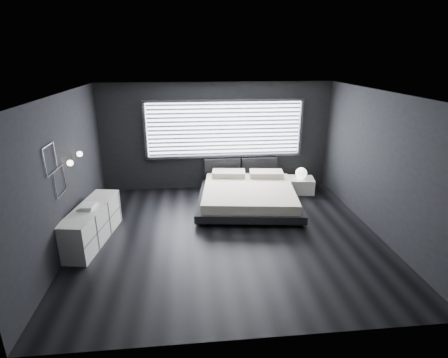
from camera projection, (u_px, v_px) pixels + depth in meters
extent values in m
plane|color=black|center=(228.00, 235.00, 7.07)|extent=(6.00, 6.00, 0.00)
plane|color=silver|center=(229.00, 94.00, 6.12)|extent=(6.00, 6.00, 0.00)
cube|color=black|center=(217.00, 137.00, 9.17)|extent=(6.00, 0.04, 2.80)
cube|color=black|center=(256.00, 244.00, 4.02)|extent=(6.00, 0.04, 2.80)
cube|color=black|center=(64.00, 175.00, 6.31)|extent=(0.04, 5.50, 2.80)
cube|color=black|center=(379.00, 165.00, 6.88)|extent=(0.04, 5.50, 2.80)
cube|color=white|center=(224.00, 129.00, 9.10)|extent=(4.00, 0.02, 1.38)
cube|color=#47474C|center=(145.00, 131.00, 8.88)|extent=(0.06, 0.08, 1.48)
cube|color=#47474C|center=(301.00, 128.00, 9.27)|extent=(0.06, 0.08, 1.48)
cube|color=#47474C|center=(224.00, 101.00, 8.82)|extent=(4.14, 0.08, 0.06)
cube|color=#47474C|center=(224.00, 156.00, 9.32)|extent=(4.14, 0.08, 0.06)
cube|color=silver|center=(225.00, 129.00, 9.04)|extent=(3.94, 0.03, 1.32)
cube|color=black|center=(222.00, 168.00, 9.36)|extent=(0.96, 0.16, 0.52)
cube|color=black|center=(259.00, 167.00, 9.46)|extent=(0.96, 0.16, 0.52)
cylinder|color=silver|center=(66.00, 163.00, 6.30)|extent=(0.10, 0.02, 0.02)
sphere|color=#FFE5B7|center=(70.00, 163.00, 6.30)|extent=(0.11, 0.11, 0.11)
cylinder|color=silver|center=(76.00, 154.00, 6.86)|extent=(0.10, 0.02, 0.02)
sphere|color=#FFE5B7|center=(80.00, 154.00, 6.86)|extent=(0.11, 0.11, 0.11)
cube|color=#47474C|center=(48.00, 146.00, 5.57)|extent=(0.01, 0.46, 0.02)
cube|color=#47474C|center=(52.00, 173.00, 5.72)|extent=(0.01, 0.46, 0.02)
cube|color=#47474C|center=(55.00, 155.00, 5.86)|extent=(0.01, 0.02, 0.46)
cube|color=#47474C|center=(45.00, 164.00, 5.43)|extent=(0.01, 0.02, 0.46)
cube|color=#47474C|center=(58.00, 169.00, 5.96)|extent=(0.01, 0.46, 0.02)
cube|color=#47474C|center=(62.00, 194.00, 6.12)|extent=(0.01, 0.46, 0.02)
cube|color=#47474C|center=(64.00, 177.00, 6.26)|extent=(0.01, 0.02, 0.46)
cube|color=#47474C|center=(55.00, 186.00, 5.82)|extent=(0.01, 0.02, 0.46)
cube|color=black|center=(203.00, 221.00, 7.55)|extent=(0.14, 0.14, 0.09)
cube|color=black|center=(298.00, 222.00, 7.50)|extent=(0.14, 0.14, 0.09)
cube|color=black|center=(208.00, 190.00, 9.27)|extent=(0.14, 0.14, 0.09)
cube|color=black|center=(286.00, 191.00, 9.22)|extent=(0.14, 0.14, 0.09)
cube|color=black|center=(248.00, 200.00, 8.34)|extent=(2.63, 2.54, 0.17)
cube|color=beige|center=(249.00, 192.00, 8.27)|extent=(2.36, 2.36, 0.22)
cube|color=#C1B69F|center=(229.00, 173.00, 9.01)|extent=(0.89, 0.55, 0.14)
cube|color=#C1B69F|center=(266.00, 174.00, 8.99)|extent=(0.89, 0.55, 0.14)
cube|color=silver|center=(300.00, 185.00, 9.20)|extent=(0.75, 0.66, 0.39)
sphere|color=white|center=(301.00, 173.00, 9.07)|extent=(0.29, 0.29, 0.29)
cube|color=silver|center=(92.00, 224.00, 6.74)|extent=(0.79, 1.86, 0.72)
cube|color=#47474C|center=(105.00, 224.00, 6.73)|extent=(0.30, 1.76, 0.70)
cube|color=white|center=(88.00, 207.00, 6.57)|extent=(0.33, 0.40, 0.04)
cube|color=white|center=(88.00, 205.00, 6.54)|extent=(0.25, 0.33, 0.03)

